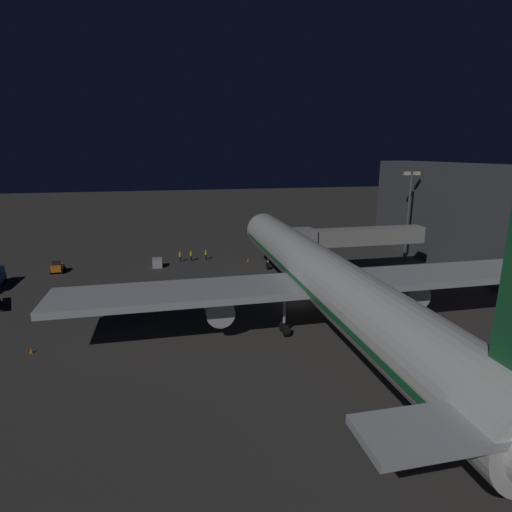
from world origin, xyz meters
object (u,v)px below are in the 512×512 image
object	(u,v)px
pushback_tug	(58,268)
ground_crew_near_nose_gear	(180,256)
airliner_at_gate	(326,280)
traffic_cone_nose_starboard	(248,260)
ground_crew_under_port_wing	(191,255)
ground_crew_marshaller_fwd	(206,254)
jet_bridge	(349,237)
traffic_cone_nose_port	(273,258)
traffic_cone_wingtip_svc_side	(31,350)
apron_floodlight_mast	(409,208)
baggage_container_near_belt	(157,263)

from	to	relation	value
pushback_tug	ground_crew_near_nose_gear	distance (m)	19.14
airliner_at_gate	pushback_tug	size ratio (longest dim) A/B	24.75
traffic_cone_nose_starboard	ground_crew_under_port_wing	bearing A→B (deg)	-14.18
pushback_tug	ground_crew_marshaller_fwd	distance (m)	23.63
traffic_cone_nose_starboard	airliner_at_gate	bearing A→B (deg)	94.26
airliner_at_gate	jet_bridge	xyz separation A→B (m)	(-11.41, -19.10, 0.12)
pushback_tug	ground_crew_near_nose_gear	world-z (taller)	pushback_tug
ground_crew_under_port_wing	traffic_cone_nose_port	distance (m)	14.20
airliner_at_gate	traffic_cone_nose_port	size ratio (longest dim) A/B	111.92
ground_crew_near_nose_gear	traffic_cone_wingtip_svc_side	xyz separation A→B (m)	(14.95, 30.29, -0.72)
airliner_at_gate	ground_crew_near_nose_gear	xyz separation A→B (m)	(13.66, -31.78, -4.67)
ground_crew_marshaller_fwd	airliner_at_gate	bearing A→B (deg)	105.94
airliner_at_gate	apron_floodlight_mast	distance (m)	36.50
jet_bridge	traffic_cone_nose_port	bearing A→B (deg)	-48.62
ground_crew_marshaller_fwd	traffic_cone_nose_starboard	size ratio (longest dim) A/B	3.21
ground_crew_marshaller_fwd	ground_crew_under_port_wing	xyz separation A→B (m)	(2.59, 0.20, 0.06)
ground_crew_near_nose_gear	apron_floodlight_mast	bearing A→B (deg)	171.49
jet_bridge	apron_floodlight_mast	xyz separation A→B (m)	(-14.09, -6.81, 3.17)
ground_crew_near_nose_gear	ground_crew_under_port_wing	xyz separation A→B (m)	(-1.89, -0.19, 0.04)
airliner_at_gate	ground_crew_near_nose_gear	distance (m)	34.90
jet_bridge	ground_crew_under_port_wing	xyz separation A→B (m)	(23.18, -12.87, -4.74)
apron_floodlight_mast	ground_crew_near_nose_gear	size ratio (longest dim) A/B	8.38
jet_bridge	ground_crew_marshaller_fwd	size ratio (longest dim) A/B	11.97
traffic_cone_nose_port	ground_crew_under_port_wing	bearing A→B (deg)	-9.82
jet_bridge	apron_floodlight_mast	world-z (taller)	apron_floodlight_mast
apron_floodlight_mast	pushback_tug	size ratio (longest dim) A/B	6.08
pushback_tug	baggage_container_near_belt	size ratio (longest dim) A/B	1.46
airliner_at_gate	ground_crew_under_port_wing	bearing A→B (deg)	-69.78
pushback_tug	traffic_cone_nose_port	xyz separation A→B (m)	(-34.85, -0.16, -0.51)
ground_crew_under_port_wing	traffic_cone_nose_port	xyz separation A→B (m)	(-13.97, 2.42, -0.76)
apron_floodlight_mast	baggage_container_near_belt	size ratio (longest dim) A/B	8.89
pushback_tug	traffic_cone_nose_starboard	bearing A→B (deg)	-179.71
airliner_at_gate	ground_crew_near_nose_gear	world-z (taller)	airliner_at_gate
baggage_container_near_belt	ground_crew_marshaller_fwd	size ratio (longest dim) A/B	0.96
apron_floodlight_mast	ground_crew_marshaller_fwd	world-z (taller)	apron_floodlight_mast
pushback_tug	ground_crew_near_nose_gear	bearing A→B (deg)	-172.86
airliner_at_gate	traffic_cone_nose_port	xyz separation A→B (m)	(-2.20, -29.55, -5.39)
baggage_container_near_belt	ground_crew_under_port_wing	size ratio (longest dim) A/B	0.91
airliner_at_gate	ground_crew_marshaller_fwd	bearing A→B (deg)	-74.06
ground_crew_near_nose_gear	traffic_cone_wingtip_svc_side	distance (m)	33.79
ground_crew_marshaller_fwd	traffic_cone_nose_port	xyz separation A→B (m)	(-11.39, 2.62, -0.70)
traffic_cone_nose_starboard	traffic_cone_wingtip_svc_side	bearing A→B (deg)	46.74
traffic_cone_wingtip_svc_side	airliner_at_gate	bearing A→B (deg)	177.02
ground_crew_marshaller_fwd	traffic_cone_nose_port	size ratio (longest dim) A/B	3.21
traffic_cone_nose_starboard	baggage_container_near_belt	bearing A→B (deg)	1.69
ground_crew_marshaller_fwd	traffic_cone_nose_port	distance (m)	11.70
apron_floodlight_mast	baggage_container_near_belt	world-z (taller)	apron_floodlight_mast
apron_floodlight_mast	ground_crew_marshaller_fwd	xyz separation A→B (m)	(34.69, -6.26, -7.97)
pushback_tug	baggage_container_near_belt	distance (m)	15.22
jet_bridge	traffic_cone_nose_starboard	bearing A→B (deg)	-37.53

